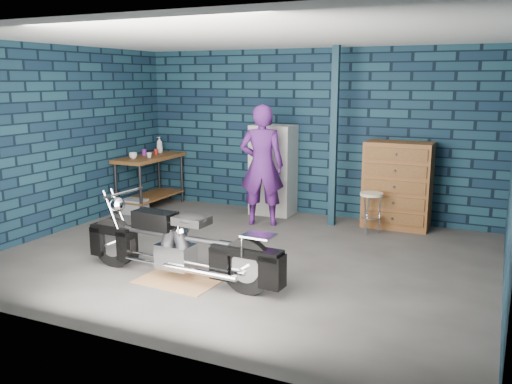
% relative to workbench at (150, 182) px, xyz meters
% --- Properties ---
extents(ground, '(6.00, 6.00, 0.00)m').
position_rel_workbench_xyz_m(ground, '(2.68, -1.75, -0.46)').
color(ground, '#54504E').
rests_on(ground, ground).
extents(room_walls, '(6.02, 5.01, 2.71)m').
position_rel_workbench_xyz_m(room_walls, '(2.68, -1.20, 1.45)').
color(room_walls, black).
rests_on(room_walls, ground).
extents(support_post, '(0.10, 0.10, 2.70)m').
position_rel_workbench_xyz_m(support_post, '(3.23, 0.20, 0.90)').
color(support_post, '#102835').
rests_on(support_post, ground).
extents(workbench, '(0.60, 1.40, 0.91)m').
position_rel_workbench_xyz_m(workbench, '(0.00, 0.00, 0.00)').
color(workbench, brown).
rests_on(workbench, ground).
extents(drip_mat, '(0.93, 0.72, 0.01)m').
position_rel_workbench_xyz_m(drip_mat, '(2.39, -2.79, -0.45)').
color(drip_mat, '#956641').
rests_on(drip_mat, ground).
extents(motorcycle, '(2.18, 0.70, 0.95)m').
position_rel_workbench_xyz_m(motorcycle, '(2.39, -2.79, 0.02)').
color(motorcycle, black).
rests_on(motorcycle, ground).
extents(person, '(0.78, 0.64, 1.85)m').
position_rel_workbench_xyz_m(person, '(2.23, -0.22, 0.47)').
color(person, '#501D6D').
rests_on(person, ground).
extents(storage_bin, '(0.40, 0.28, 0.25)m').
position_rel_workbench_xyz_m(storage_bin, '(0.02, -0.50, -0.33)').
color(storage_bin, gray).
rests_on(storage_bin, ground).
extents(locker, '(0.69, 0.49, 1.48)m').
position_rel_workbench_xyz_m(locker, '(2.12, 0.48, 0.29)').
color(locker, beige).
rests_on(locker, ground).
extents(tool_chest, '(0.98, 0.54, 1.30)m').
position_rel_workbench_xyz_m(tool_chest, '(4.15, 0.48, 0.20)').
color(tool_chest, brown).
rests_on(tool_chest, ground).
extents(shop_stool, '(0.36, 0.36, 0.61)m').
position_rel_workbench_xyz_m(shop_stool, '(3.89, -0.03, -0.15)').
color(shop_stool, beige).
rests_on(shop_stool, ground).
extents(cup_a, '(0.18, 0.18, 0.11)m').
position_rel_workbench_xyz_m(cup_a, '(-0.05, -0.38, 0.51)').
color(cup_a, beige).
rests_on(cup_a, workbench).
extents(cup_b, '(0.11, 0.11, 0.08)m').
position_rel_workbench_xyz_m(cup_b, '(0.11, -0.16, 0.50)').
color(cup_b, beige).
rests_on(cup_b, workbench).
extents(mug_purple, '(0.10, 0.10, 0.11)m').
position_rel_workbench_xyz_m(mug_purple, '(-0.11, 0.01, 0.51)').
color(mug_purple, '#641B6F').
rests_on(mug_purple, workbench).
extents(mug_red, '(0.08, 0.08, 0.10)m').
position_rel_workbench_xyz_m(mug_red, '(-0.00, 0.20, 0.51)').
color(mug_red, maroon).
rests_on(mug_red, workbench).
extents(bottle, '(0.14, 0.14, 0.29)m').
position_rel_workbench_xyz_m(bottle, '(-0.09, 0.45, 0.60)').
color(bottle, gray).
rests_on(bottle, workbench).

